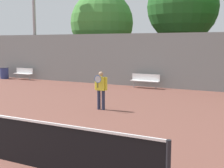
# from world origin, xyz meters

# --- Properties ---
(tennis_player) EXTENTS (0.59, 0.40, 1.62)m
(tennis_player) POSITION_xyz_m (0.20, 6.08, 0.92)
(tennis_player) COLOR #282D47
(tennis_player) RESTS_ON ground_plane
(bench_courtside_near) EXTENTS (1.61, 0.40, 0.87)m
(bench_courtside_near) POSITION_xyz_m (-10.48, 12.90, 0.54)
(bench_courtside_near) COLOR white
(bench_courtside_near) RESTS_ON ground_plane
(bench_courtside_far) EXTENTS (1.84, 0.40, 0.87)m
(bench_courtside_far) POSITION_xyz_m (-0.46, 12.90, 0.54)
(bench_courtside_far) COLOR white
(bench_courtside_far) RESTS_ON ground_plane
(light_pole_center_back) EXTENTS (0.90, 0.60, 10.43)m
(light_pole_center_back) POSITION_xyz_m (-10.03, 13.76, 6.07)
(light_pole_center_back) COLOR #939399
(light_pole_center_back) RESTS_ON ground_plane
(trash_bin) EXTENTS (0.67, 0.67, 0.89)m
(trash_bin) POSITION_xyz_m (-12.28, 12.65, 0.44)
(trash_bin) COLOR navy
(trash_bin) RESTS_ON ground_plane
(back_fence) EXTENTS (35.47, 0.06, 3.42)m
(back_fence) POSITION_xyz_m (0.00, 13.45, 1.71)
(back_fence) COLOR gray
(back_fence) RESTS_ON ground_plane
(tree_green_broad) EXTENTS (5.17, 5.17, 8.01)m
(tree_green_broad) POSITION_xyz_m (0.50, 17.66, 5.41)
(tree_green_broad) COLOR brown
(tree_green_broad) RESTS_ON ground_plane
(tree_dark_dense) EXTENTS (4.93, 4.93, 6.84)m
(tree_dark_dense) POSITION_xyz_m (-5.59, 16.55, 4.36)
(tree_dark_dense) COLOR brown
(tree_dark_dense) RESTS_ON ground_plane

